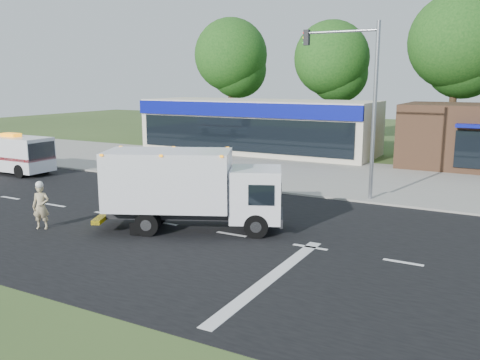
{
  "coord_description": "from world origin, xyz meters",
  "views": [
    {
      "loc": [
        8.68,
        -15.21,
        5.43
      ],
      "look_at": [
        -0.48,
        1.5,
        1.7
      ],
      "focal_mm": 38.0,
      "sensor_mm": 36.0,
      "label": 1
    }
  ],
  "objects_px": {
    "ems_box_truck": "(188,185)",
    "emergency_worker": "(41,206)",
    "ambulance_van": "(14,153)",
    "traffic_signal_pole": "(361,92)"
  },
  "relations": [
    {
      "from": "traffic_signal_pole",
      "to": "ems_box_truck",
      "type": "bearing_deg",
      "value": -117.36
    },
    {
      "from": "ems_box_truck",
      "to": "emergency_worker",
      "type": "bearing_deg",
      "value": -177.14
    },
    {
      "from": "ems_box_truck",
      "to": "traffic_signal_pole",
      "type": "relative_size",
      "value": 0.87
    },
    {
      "from": "emergency_worker",
      "to": "ambulance_van",
      "type": "bearing_deg",
      "value": 118.12
    },
    {
      "from": "ems_box_truck",
      "to": "emergency_worker",
      "type": "distance_m",
      "value": 5.55
    },
    {
      "from": "ems_box_truck",
      "to": "emergency_worker",
      "type": "xyz_separation_m",
      "value": [
        -4.87,
        -2.54,
        -0.81
      ]
    },
    {
      "from": "emergency_worker",
      "to": "ambulance_van",
      "type": "height_order",
      "value": "ambulance_van"
    },
    {
      "from": "ems_box_truck",
      "to": "emergency_worker",
      "type": "relative_size",
      "value": 3.81
    },
    {
      "from": "ems_box_truck",
      "to": "traffic_signal_pole",
      "type": "height_order",
      "value": "traffic_signal_pole"
    },
    {
      "from": "ems_box_truck",
      "to": "ambulance_van",
      "type": "xyz_separation_m",
      "value": [
        -15.73,
        4.71,
        -0.5
      ]
    }
  ]
}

